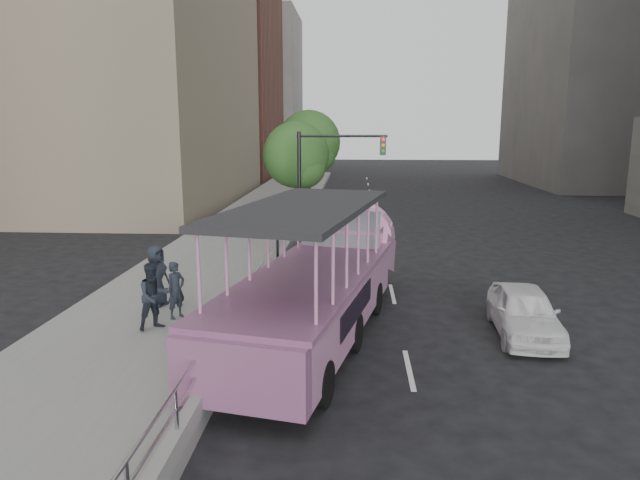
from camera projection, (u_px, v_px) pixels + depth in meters
The scene contains 15 objects.
ground at pixel (364, 337), 15.04m from camera, with size 160.00×160.00×0.00m, color black.
sidewalk at pixel (230, 249), 25.13m from camera, with size 5.50×80.00×0.30m, color gray.
kerb_wall at pixel (259, 295), 17.08m from camera, with size 0.24×30.00×0.36m, color #A9A9A4.
guardrail at pixel (258, 274), 16.95m from camera, with size 0.07×22.00×0.71m.
duck_boat at pixel (321, 282), 15.35m from camera, with size 4.84×11.22×3.63m.
car at pixel (524, 311), 15.05m from camera, with size 1.56×3.86×1.31m, color white.
pedestrian_near at pixel (176, 290), 15.50m from camera, with size 0.57×0.38×1.57m, color #212630.
pedestrian_mid at pixel (154, 296), 14.64m from camera, with size 0.85×0.66×1.75m, color #212630.
pedestrian_far at pixel (156, 276), 16.58m from camera, with size 0.87×0.57×1.77m, color #212630.
parking_sign at pixel (278, 247), 17.78m from camera, with size 0.09×0.63×2.81m.
traffic_signal at pixel (325, 169), 26.68m from camera, with size 4.20×0.32×5.20m.
street_tree_near at pixel (298, 158), 30.06m from camera, with size 3.52×3.52×5.72m.
street_tree_far at pixel (310, 144), 35.83m from camera, with size 3.97×3.97×6.45m.
midrise_brick at pixel (189, 53), 60.50m from camera, with size 18.00×16.00×26.00m, color brown.
midrise_stone_b at pixel (239, 91), 76.64m from camera, with size 16.00×14.00×20.00m, color gray.
Camera 1 is at (-0.30, -14.28, 5.48)m, focal length 32.00 mm.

